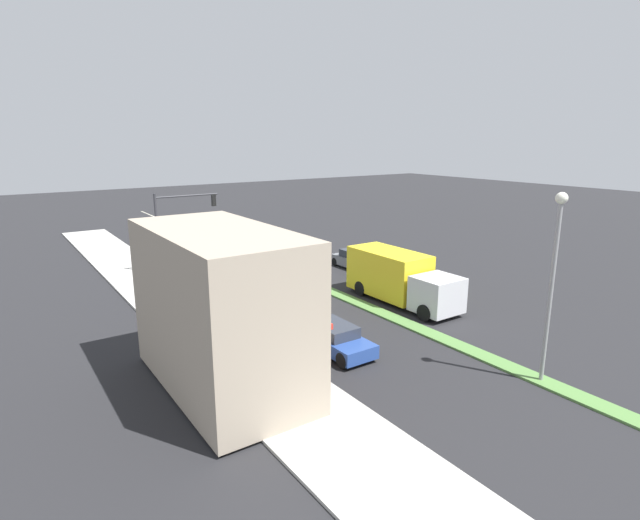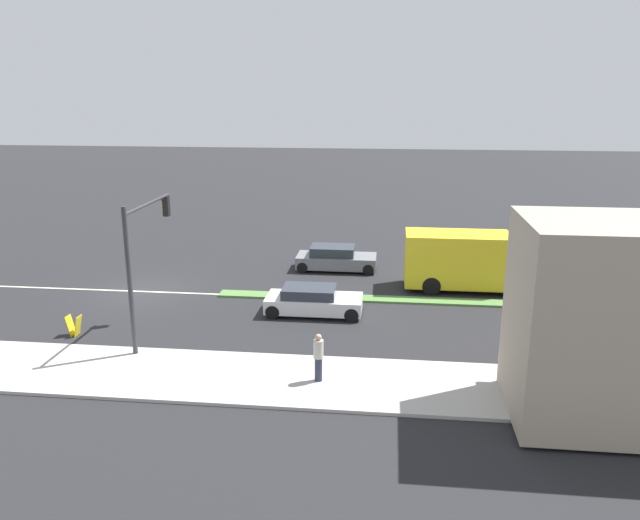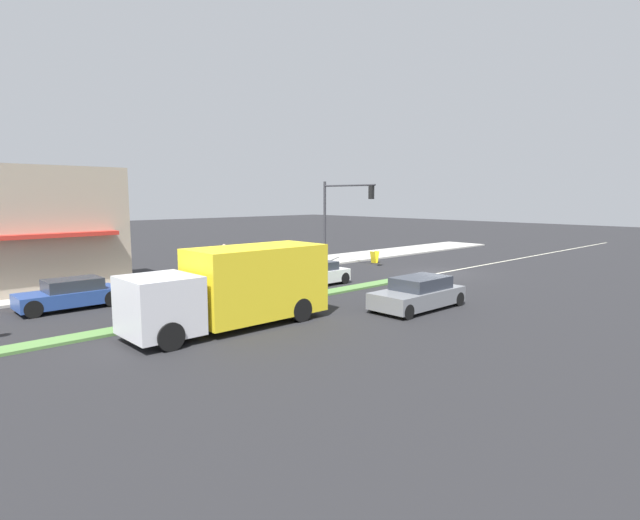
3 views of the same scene
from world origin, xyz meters
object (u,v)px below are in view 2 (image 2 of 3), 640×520
at_px(warning_aframe_sign, 74,326).
at_px(coupe_blue, 592,335).
at_px(van_white, 313,301).
at_px(delivery_truck, 475,261).
at_px(suv_grey, 336,259).
at_px(pedestrian, 318,356).
at_px(traffic_signal_main, 143,247).

distance_m(warning_aframe_sign, coupe_blue, 20.53).
bearing_deg(coupe_blue, van_white, -104.09).
bearing_deg(delivery_truck, suv_grey, -111.24).
relative_size(delivery_truck, suv_grey, 1.71).
bearing_deg(van_white, coupe_blue, 75.91).
relative_size(delivery_truck, van_white, 1.76).
bearing_deg(warning_aframe_sign, suv_grey, 138.11).
relative_size(pedestrian, delivery_truck, 0.23).
distance_m(delivery_truck, suv_grey, 7.77).
bearing_deg(pedestrian, warning_aframe_sign, -107.07).
distance_m(pedestrian, van_white, 6.93).
bearing_deg(pedestrian, suv_grey, -177.27).
bearing_deg(pedestrian, coupe_blue, 111.78).
bearing_deg(warning_aframe_sign, traffic_signal_main, 85.16).
height_order(warning_aframe_sign, coupe_blue, coupe_blue).
distance_m(traffic_signal_main, suv_grey, 13.27).
xyz_separation_m(traffic_signal_main, delivery_truck, (-8.32, 13.65, -2.43)).
height_order(pedestrian, van_white, pedestrian).
relative_size(pedestrian, suv_grey, 0.39).
bearing_deg(van_white, delivery_truck, 120.16).
xyz_separation_m(traffic_signal_main, van_white, (-3.92, 6.08, -3.29)).
distance_m(pedestrian, suv_grey, 14.06).
xyz_separation_m(pedestrian, coupe_blue, (-4.04, 10.11, -0.39)).
bearing_deg(coupe_blue, suv_grey, -132.84).
bearing_deg(coupe_blue, pedestrian, -68.22).
distance_m(traffic_signal_main, van_white, 7.95).
relative_size(warning_aframe_sign, delivery_truck, 0.11).
bearing_deg(warning_aframe_sign, coupe_blue, 92.37).
distance_m(traffic_signal_main, pedestrian, 8.22).
distance_m(coupe_blue, suv_grey, 14.71).
height_order(traffic_signal_main, delivery_truck, traffic_signal_main).
height_order(suv_grey, van_white, suv_grey).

